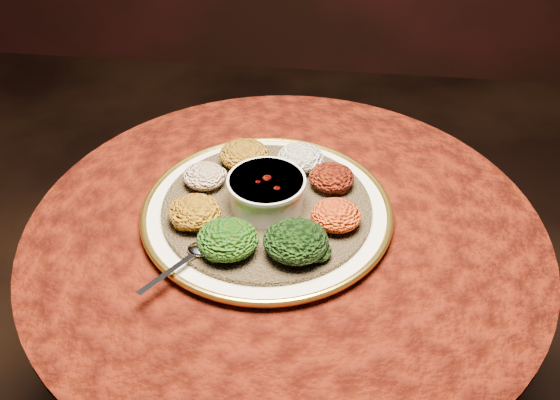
# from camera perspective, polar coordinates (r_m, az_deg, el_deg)

# --- Properties ---
(table) EXTENTS (0.96, 0.96, 0.73)m
(table) POSITION_cam_1_polar(r_m,az_deg,el_deg) (1.28, 0.42, -8.59)
(table) COLOR black
(table) RESTS_ON ground
(platter) EXTENTS (0.58, 0.58, 0.02)m
(platter) POSITION_cam_1_polar(r_m,az_deg,el_deg) (1.17, -1.21, -1.04)
(platter) COLOR white
(platter) RESTS_ON table
(injera) EXTENTS (0.46, 0.46, 0.01)m
(injera) POSITION_cam_1_polar(r_m,az_deg,el_deg) (1.16, -1.21, -0.64)
(injera) COLOR brown
(injera) RESTS_ON platter
(stew_bowl) EXTENTS (0.14, 0.14, 0.06)m
(stew_bowl) POSITION_cam_1_polar(r_m,az_deg,el_deg) (1.13, -1.24, 0.89)
(stew_bowl) COLOR silver
(stew_bowl) RESTS_ON injera
(spoon) EXTENTS (0.11, 0.13, 0.01)m
(spoon) POSITION_cam_1_polar(r_m,az_deg,el_deg) (1.06, -7.67, -4.78)
(spoon) COLOR silver
(spoon) RESTS_ON injera
(portion_ayib) EXTENTS (0.09, 0.09, 0.04)m
(portion_ayib) POSITION_cam_1_polar(r_m,az_deg,el_deg) (1.24, 1.87, 3.89)
(portion_ayib) COLOR beige
(portion_ayib) RESTS_ON injera
(portion_kitfo) EXTENTS (0.09, 0.08, 0.04)m
(portion_kitfo) POSITION_cam_1_polar(r_m,az_deg,el_deg) (1.19, 4.74, 2.07)
(portion_kitfo) COLOR black
(portion_kitfo) RESTS_ON injera
(portion_tikil) EXTENTS (0.09, 0.09, 0.04)m
(portion_tikil) POSITION_cam_1_polar(r_m,az_deg,el_deg) (1.10, 5.15, -1.40)
(portion_tikil) COLOR #B3790E
(portion_tikil) RESTS_ON injera
(portion_gomen) EXTENTS (0.11, 0.11, 0.05)m
(portion_gomen) POSITION_cam_1_polar(r_m,az_deg,el_deg) (1.04, 1.45, -3.76)
(portion_gomen) COLOR black
(portion_gomen) RESTS_ON injera
(portion_mixveg) EXTENTS (0.11, 0.10, 0.05)m
(portion_mixveg) POSITION_cam_1_polar(r_m,az_deg,el_deg) (1.05, -4.80, -3.58)
(portion_mixveg) COLOR #913D09
(portion_mixveg) RESTS_ON injera
(portion_kik) EXTENTS (0.10, 0.09, 0.05)m
(portion_kik) POSITION_cam_1_polar(r_m,az_deg,el_deg) (1.12, -7.80, -1.08)
(portion_kik) COLOR #9C710D
(portion_kik) RESTS_ON injera
(portion_timatim) EXTENTS (0.08, 0.08, 0.04)m
(portion_timatim) POSITION_cam_1_polar(r_m,az_deg,el_deg) (1.20, -6.92, 2.19)
(portion_timatim) COLOR maroon
(portion_timatim) RESTS_ON injera
(portion_shiro) EXTENTS (0.10, 0.09, 0.05)m
(portion_shiro) POSITION_cam_1_polar(r_m,az_deg,el_deg) (1.24, -3.28, 4.17)
(portion_shiro) COLOR #916311
(portion_shiro) RESTS_ON injera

